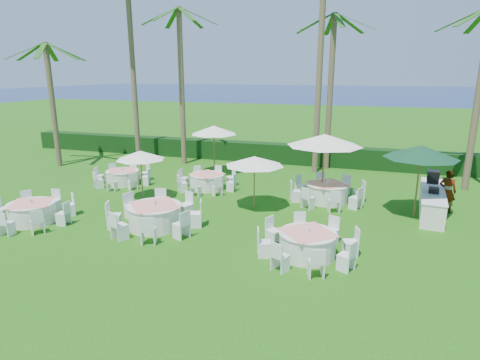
# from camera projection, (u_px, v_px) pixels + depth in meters

# --- Properties ---
(ground) EXTENTS (120.00, 120.00, 0.00)m
(ground) POSITION_uv_depth(u_px,v_px,m) (176.00, 227.00, 14.83)
(ground) COLOR #1C5B0F
(ground) RESTS_ON ground
(hedge) EXTENTS (34.00, 1.00, 1.20)m
(hedge) POSITION_uv_depth(u_px,v_px,m) (260.00, 152.00, 25.71)
(hedge) COLOR black
(hedge) RESTS_ON ground
(ocean) EXTENTS (260.00, 260.00, 0.00)m
(ocean) POSITION_uv_depth(u_px,v_px,m) (346.00, 94.00, 108.62)
(ocean) COLOR #081E50
(ocean) RESTS_ON ground
(banquet_table_a) EXTENTS (3.08, 3.08, 0.93)m
(banquet_table_a) POSITION_uv_depth(u_px,v_px,m) (32.00, 212.00, 15.25)
(banquet_table_a) COLOR white
(banquet_table_a) RESTS_ON ground
(banquet_table_b) EXTENTS (3.36, 3.36, 1.03)m
(banquet_table_b) POSITION_uv_depth(u_px,v_px,m) (155.00, 215.00, 14.73)
(banquet_table_b) COLOR white
(banquet_table_b) RESTS_ON ground
(banquet_table_c) EXTENTS (3.08, 3.08, 0.95)m
(banquet_table_c) POSITION_uv_depth(u_px,v_px,m) (307.00, 243.00, 12.43)
(banquet_table_c) COLOR white
(banquet_table_c) RESTS_ON ground
(banquet_table_d) EXTENTS (2.89, 2.89, 0.88)m
(banquet_table_d) POSITION_uv_depth(u_px,v_px,m) (123.00, 177.00, 20.49)
(banquet_table_d) COLOR white
(banquet_table_d) RESTS_ON ground
(banquet_table_e) EXTENTS (2.95, 2.95, 0.90)m
(banquet_table_e) POSITION_uv_depth(u_px,v_px,m) (207.00, 181.00, 19.68)
(banquet_table_e) COLOR white
(banquet_table_e) RESTS_ON ground
(banquet_table_f) EXTENTS (3.22, 3.22, 0.98)m
(banquet_table_f) POSITION_uv_depth(u_px,v_px,m) (327.00, 192.00, 17.71)
(banquet_table_f) COLOR white
(banquet_table_f) RESTS_ON ground
(umbrella_a) EXTENTS (2.15, 2.15, 2.23)m
(umbrella_a) POSITION_uv_depth(u_px,v_px,m) (140.00, 155.00, 17.55)
(umbrella_a) COLOR brown
(umbrella_a) RESTS_ON ground
(umbrella_b) EXTENTS (2.44, 2.44, 2.24)m
(umbrella_b) POSITION_uv_depth(u_px,v_px,m) (254.00, 161.00, 16.36)
(umbrella_b) COLOR brown
(umbrella_b) RESTS_ON ground
(umbrella_c) EXTENTS (2.56, 2.56, 2.71)m
(umbrella_c) POSITION_uv_depth(u_px,v_px,m) (214.00, 130.00, 22.09)
(umbrella_c) COLOR brown
(umbrella_c) RESTS_ON ground
(umbrella_d) EXTENTS (3.29, 3.29, 2.97)m
(umbrella_d) POSITION_uv_depth(u_px,v_px,m) (325.00, 140.00, 17.38)
(umbrella_d) COLOR brown
(umbrella_d) RESTS_ON ground
(umbrella_green) EXTENTS (2.80, 2.80, 2.87)m
(umbrella_green) POSITION_uv_depth(u_px,v_px,m) (421.00, 152.00, 15.26)
(umbrella_green) COLOR brown
(umbrella_green) RESTS_ON ground
(buffet_table) EXTENTS (1.29, 4.27, 1.50)m
(buffet_table) POSITION_uv_depth(u_px,v_px,m) (432.00, 200.00, 16.25)
(buffet_table) COLOR white
(buffet_table) RESTS_ON ground
(staff_person) EXTENTS (0.74, 0.60, 1.77)m
(staff_person) POSITION_uv_depth(u_px,v_px,m) (447.00, 191.00, 16.23)
(staff_person) COLOR gray
(staff_person) RESTS_ON ground
(palm_a) EXTENTS (4.22, 4.38, 11.31)m
(palm_a) POSITION_uv_depth(u_px,v_px,m) (132.00, 62.00, 24.51)
(palm_a) COLOR brown
(palm_a) RESTS_ON ground
(palm_b) EXTENTS (4.30, 4.34, 9.19)m
(palm_b) POSITION_uv_depth(u_px,v_px,m) (181.00, 81.00, 23.95)
(palm_b) COLOR brown
(palm_b) RESTS_ON ground
(palm_c) EXTENTS (4.40, 3.96, 11.20)m
(palm_c) POSITION_uv_depth(u_px,v_px,m) (320.00, 62.00, 21.52)
(palm_c) COLOR brown
(palm_c) RESTS_ON ground
(palm_d) EXTENTS (4.35, 4.28, 8.71)m
(palm_d) POSITION_uv_depth(u_px,v_px,m) (331.00, 86.00, 22.72)
(palm_d) COLOR brown
(palm_d) RESTS_ON ground
(palm_e) EXTENTS (4.29, 4.34, 8.39)m
(palm_e) POSITION_uv_depth(u_px,v_px,m) (479.00, 93.00, 18.41)
(palm_e) COLOR brown
(palm_e) RESTS_ON ground
(palm_f) EXTENTS (4.40, 3.99, 7.22)m
(palm_f) POSITION_uv_depth(u_px,v_px,m) (52.00, 99.00, 23.57)
(palm_f) COLOR brown
(palm_f) RESTS_ON ground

